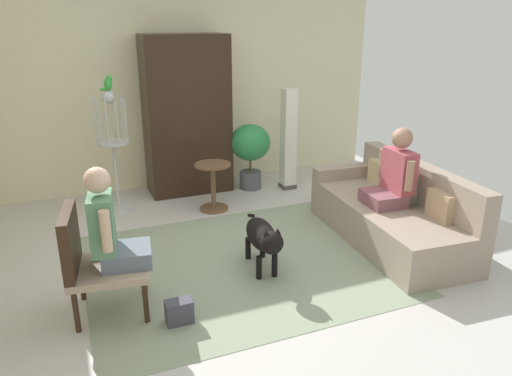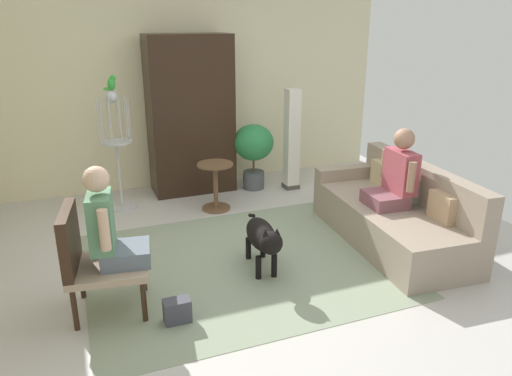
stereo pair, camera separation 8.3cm
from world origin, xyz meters
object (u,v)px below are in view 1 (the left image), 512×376
at_px(couch, 392,214).
at_px(column_lamp, 288,140).
at_px(person_on_couch, 394,175).
at_px(dog, 263,237).
at_px(parrot, 108,83).
at_px(bird_cage_stand, 114,153).
at_px(armchair, 91,257).
at_px(person_on_armchair, 110,228).
at_px(armoire_cabinet, 187,116).
at_px(handbag, 179,312).
at_px(round_end_table, 213,185).
at_px(potted_plant, 250,147).

bearing_deg(couch, column_lamp, 98.75).
distance_m(person_on_couch, dog, 1.59).
bearing_deg(parrot, bird_cage_stand, 180.00).
bearing_deg(armchair, column_lamp, 38.12).
xyz_separation_m(person_on_armchair, armoire_cabinet, (1.34, 2.69, 0.31)).
bearing_deg(bird_cage_stand, person_on_armchair, -97.57).
bearing_deg(dog, handbag, -151.09).
distance_m(person_on_armchair, column_lamp, 3.47).
xyz_separation_m(person_on_couch, handbag, (-2.48, -0.62, -0.66)).
xyz_separation_m(round_end_table, column_lamp, (1.23, 0.40, 0.36)).
distance_m(round_end_table, dog, 1.69).
bearing_deg(dog, column_lamp, 58.54).
bearing_deg(dog, armchair, -175.37).
height_order(armchair, bird_cage_stand, bird_cage_stand).
height_order(potted_plant, column_lamp, column_lamp).
height_order(armoire_cabinet, handbag, armoire_cabinet).
relative_size(armchair, armoire_cabinet, 0.43).
bearing_deg(couch, round_end_table, 134.31).
xyz_separation_m(dog, handbag, (-0.95, -0.52, -0.26)).
bearing_deg(parrot, armchair, -101.95).
bearing_deg(dog, person_on_couch, 3.62).
height_order(parrot, armoire_cabinet, armoire_cabinet).
bearing_deg(parrot, person_on_armchair, -97.91).
bearing_deg(round_end_table, armchair, -131.13).
height_order(person_on_couch, handbag, person_on_couch).
distance_m(couch, potted_plant, 2.32).
bearing_deg(dog, parrot, 115.93).
bearing_deg(armoire_cabinet, person_on_armchair, -116.52).
bearing_deg(armchair, couch, 4.44).
xyz_separation_m(person_on_couch, round_end_table, (-1.49, 1.59, -0.42)).
height_order(round_end_table, handbag, round_end_table).
relative_size(parrot, handbag, 0.83).
xyz_separation_m(parrot, handbag, (0.11, -2.69, -1.48)).
xyz_separation_m(person_on_armchair, round_end_table, (1.42, 1.84, -0.42)).
height_order(potted_plant, handbag, potted_plant).
bearing_deg(dog, bird_cage_stand, 116.23).
distance_m(couch, column_lamp, 2.03).
bearing_deg(column_lamp, potted_plant, 159.78).
height_order(armchair, column_lamp, column_lamp).
distance_m(person_on_couch, person_on_armchair, 2.92).
distance_m(person_on_armchair, potted_plant, 3.24).
xyz_separation_m(armchair, handbag, (0.59, -0.40, -0.42)).
bearing_deg(round_end_table, parrot, 156.44).
height_order(person_on_couch, potted_plant, person_on_couch).
bearing_deg(potted_plant, couch, -69.56).
distance_m(couch, person_on_couch, 0.46).
bearing_deg(handbag, dog, 28.91).
bearing_deg(armchair, round_end_table, 48.87).
height_order(dog, potted_plant, potted_plant).
height_order(round_end_table, bird_cage_stand, bird_cage_stand).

